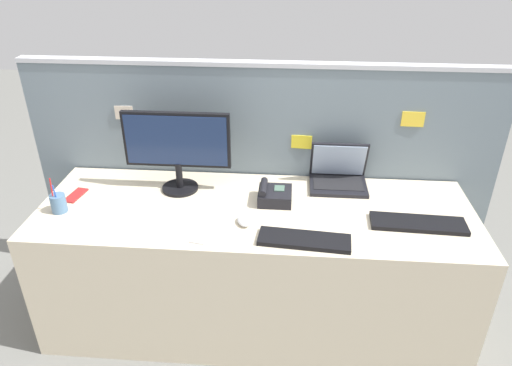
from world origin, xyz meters
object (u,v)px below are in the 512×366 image
at_px(computer_mouse_right_hand, 244,221).
at_px(cell_phone_red_case, 76,195).
at_px(desktop_monitor, 177,145).
at_px(keyboard_main, 304,240).
at_px(cell_phone_white_slab, 202,235).
at_px(pen_cup, 58,203).
at_px(desk_phone, 274,195).
at_px(keyboard_spare, 418,223).
at_px(laptop, 338,174).

xyz_separation_m(computer_mouse_right_hand, cell_phone_red_case, (-0.92, 0.19, -0.01)).
xyz_separation_m(desktop_monitor, cell_phone_red_case, (-0.54, -0.13, -0.25)).
height_order(keyboard_main, cell_phone_white_slab, keyboard_main).
relative_size(keyboard_main, computer_mouse_right_hand, 4.18).
bearing_deg(pen_cup, computer_mouse_right_hand, -2.27).
bearing_deg(computer_mouse_right_hand, desk_phone, 38.11).
relative_size(keyboard_spare, cell_phone_white_slab, 3.23).
bearing_deg(cell_phone_white_slab, laptop, 49.91).
relative_size(laptop, keyboard_spare, 0.69).
bearing_deg(laptop, pen_cup, -164.22).
bearing_deg(pen_cup, laptop, 15.78).
xyz_separation_m(keyboard_main, cell_phone_white_slab, (-0.47, 0.01, -0.01)).
xyz_separation_m(desk_phone, computer_mouse_right_hand, (-0.13, -0.22, -0.02)).
height_order(laptop, pen_cup, laptop).
height_order(keyboard_main, pen_cup, pen_cup).
distance_m(desk_phone, keyboard_main, 0.38).
xyz_separation_m(desktop_monitor, laptop, (0.86, 0.12, -0.20)).
bearing_deg(cell_phone_white_slab, keyboard_main, 8.67).
height_order(desktop_monitor, laptop, desktop_monitor).
height_order(laptop, keyboard_main, laptop).
height_order(keyboard_spare, pen_cup, pen_cup).
relative_size(pen_cup, cell_phone_red_case, 1.25).
xyz_separation_m(desktop_monitor, pen_cup, (-0.55, -0.28, -0.21)).
relative_size(desk_phone, keyboard_spare, 0.38).
bearing_deg(desk_phone, computer_mouse_right_hand, -121.01).
bearing_deg(desktop_monitor, cell_phone_red_case, -166.68).
distance_m(keyboard_main, cell_phone_red_case, 1.25).
distance_m(desk_phone, cell_phone_red_case, 1.05).
xyz_separation_m(desk_phone, cell_phone_white_slab, (-0.32, -0.34, -0.03)).
bearing_deg(laptop, computer_mouse_right_hand, -137.64).
bearing_deg(keyboard_main, computer_mouse_right_hand, 161.07).
height_order(desk_phone, cell_phone_white_slab, desk_phone).
distance_m(keyboard_spare, computer_mouse_right_hand, 0.83).
bearing_deg(laptop, cell_phone_red_case, -170.07).
bearing_deg(computer_mouse_right_hand, cell_phone_red_case, 147.35).
height_order(computer_mouse_right_hand, cell_phone_white_slab, computer_mouse_right_hand).
distance_m(keyboard_main, pen_cup, 1.23).
height_order(desktop_monitor, cell_phone_red_case, desktop_monitor).
bearing_deg(laptop, keyboard_spare, -47.17).
distance_m(desk_phone, cell_phone_white_slab, 0.46).
distance_m(keyboard_main, keyboard_spare, 0.57).
bearing_deg(keyboard_spare, cell_phone_white_slab, -168.03).
relative_size(laptop, pen_cup, 1.67).
xyz_separation_m(pen_cup, cell_phone_red_case, (0.01, 0.15, -0.04)).
bearing_deg(cell_phone_white_slab, keyboard_spare, 19.42).
bearing_deg(pen_cup, cell_phone_white_slab, -11.50).
relative_size(desktop_monitor, keyboard_main, 1.34).
xyz_separation_m(pen_cup, cell_phone_white_slab, (0.75, -0.15, -0.04)).
bearing_deg(laptop, keyboard_main, -108.58).
bearing_deg(computer_mouse_right_hand, pen_cup, 156.85).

